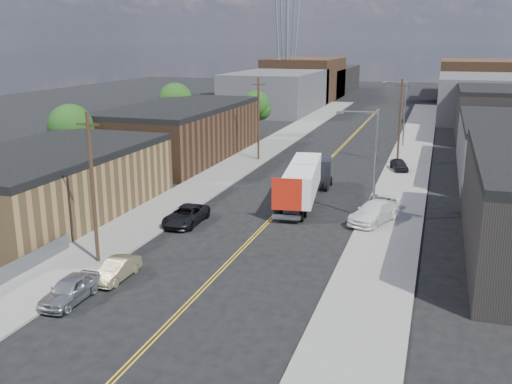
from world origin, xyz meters
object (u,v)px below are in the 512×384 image
Objects in this scene: car_right_lot_c at (399,165)px; car_right_lot_b at (374,212)px; semi_truck at (306,178)px; car_left_c at (186,215)px; car_right_lot_a at (378,204)px; car_left_b at (117,270)px; car_left_a at (70,289)px.

car_right_lot_b is at bearing -108.98° from car_right_lot_c.
semi_truck is 12.34m from car_left_c.
car_right_lot_c is at bearing 110.28° from car_right_lot_b.
car_left_c is 15.06m from car_right_lot_b.
car_left_b is at bearing -118.13° from car_right_lot_a.
semi_truck is 7.10m from car_right_lot_a.
car_left_a reaches higher than car_right_lot_c.
car_left_a is 42.36m from car_right_lot_c.
car_left_b is (-7.07, -20.94, -1.48)m from semi_truck.
car_left_b is 11.36m from car_left_c.
semi_truck is at bearing -133.01° from car_right_lot_c.
car_right_lot_a reaches higher than car_right_lot_c.
car_left_b is 0.69× the size of car_right_lot_b.
car_right_lot_b is at bearing 50.03° from car_left_b.
car_right_lot_a is (14.60, 22.53, 0.06)m from car_left_a.
semi_truck is at bearing 72.09° from car_left_b.
car_left_b is at bearing 76.10° from car_left_a.
car_left_a reaches higher than car_left_c.
car_left_c reaches higher than car_right_lot_a.
car_left_a is 1.16× the size of car_right_lot_c.
car_right_lot_a is 17.06m from car_right_lot_c.
semi_truck is 3.73× the size of car_left_b.
car_left_c is 1.40× the size of car_right_lot_c.
car_left_b is at bearing -87.63° from car_left_c.
car_left_a is 24.38m from car_right_lot_b.
car_left_b is (0.83, 3.52, -0.10)m from car_left_a.
car_left_c is at bearing 93.53° from car_left_b.
semi_truck is 16.79m from car_right_lot_c.
semi_truck is 2.78× the size of car_left_c.
car_left_a is 14.86m from car_left_c.
car_left_c is at bearing -136.06° from semi_truck.
car_left_c is 0.93× the size of car_right_lot_b.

